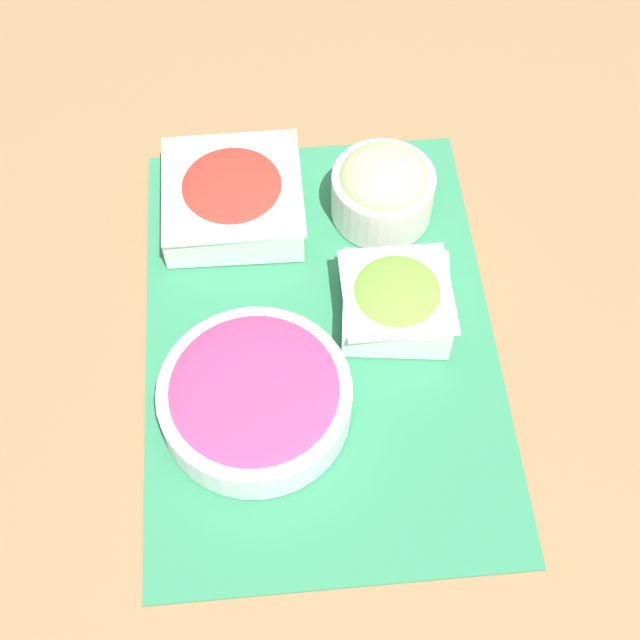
{
  "coord_description": "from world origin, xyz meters",
  "views": [
    {
      "loc": [
        0.5,
        -0.04,
        0.85
      ],
      "look_at": [
        0.0,
        0.0,
        0.03
      ],
      "focal_mm": 50.0,
      "sensor_mm": 36.0,
      "label": 1
    }
  ],
  "objects_px": {
    "tomato_bowl": "(233,196)",
    "lettuce_bowl": "(396,299)",
    "cucumber_bowl": "(383,187)",
    "onion_bowl": "(255,396)"
  },
  "relations": [
    {
      "from": "tomato_bowl",
      "to": "onion_bowl",
      "type": "distance_m",
      "value": 0.27
    },
    {
      "from": "tomato_bowl",
      "to": "onion_bowl",
      "type": "bearing_deg",
      "value": 2.66
    },
    {
      "from": "tomato_bowl",
      "to": "cucumber_bowl",
      "type": "relative_size",
      "value": 1.35
    },
    {
      "from": "tomato_bowl",
      "to": "cucumber_bowl",
      "type": "height_order",
      "value": "cucumber_bowl"
    },
    {
      "from": "onion_bowl",
      "to": "tomato_bowl",
      "type": "bearing_deg",
      "value": -177.34
    },
    {
      "from": "tomato_bowl",
      "to": "lettuce_bowl",
      "type": "height_order",
      "value": "same"
    },
    {
      "from": "cucumber_bowl",
      "to": "onion_bowl",
      "type": "bearing_deg",
      "value": -32.85
    },
    {
      "from": "tomato_bowl",
      "to": "onion_bowl",
      "type": "xyz_separation_m",
      "value": [
        0.27,
        0.01,
        0.0
      ]
    },
    {
      "from": "cucumber_bowl",
      "to": "onion_bowl",
      "type": "xyz_separation_m",
      "value": [
        0.25,
        -0.16,
        -0.01
      ]
    },
    {
      "from": "tomato_bowl",
      "to": "cucumber_bowl",
      "type": "distance_m",
      "value": 0.18
    }
  ]
}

